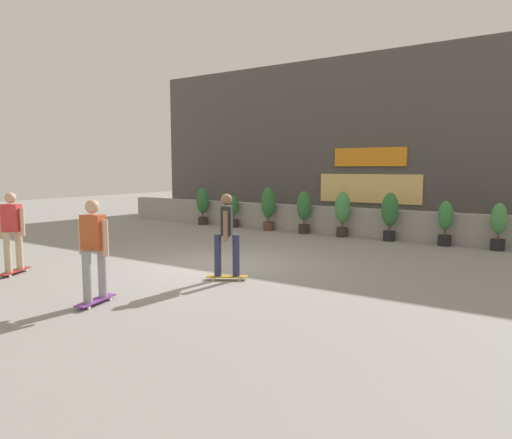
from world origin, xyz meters
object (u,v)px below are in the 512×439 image
Objects in this scene: skater_far_right at (12,229)px; potted_plant_4 at (342,211)px; skater_by_wall_left at (94,247)px; potted_plant_5 at (390,213)px; potted_plant_0 at (203,204)px; potted_plant_3 at (304,209)px; potted_plant_7 at (499,224)px; potted_plant_6 at (445,221)px; skater_foreground at (227,232)px; potted_plant_2 at (268,206)px; potted_plant_1 at (234,211)px.

potted_plant_4 is at bearing 66.97° from skater_far_right.
potted_plant_5 is at bearing 77.59° from skater_by_wall_left.
potted_plant_0 is 0.99× the size of potted_plant_3.
potted_plant_7 is at bearing 0.00° from potted_plant_4.
potted_plant_6 is 9.70m from skater_by_wall_left.
potted_plant_7 is 11.78m from skater_far_right.
skater_foreground is (0.79, 2.47, 0.00)m from skater_by_wall_left.
potted_plant_3 is (1.40, 0.00, -0.06)m from potted_plant_2.
skater_foreground is at bearing -100.30° from potted_plant_5.
potted_plant_4 is 9.32m from skater_far_right.
potted_plant_5 is at bearing 0.00° from potted_plant_0.
potted_plant_5 is 6.65m from skater_foreground.
potted_plant_3 is 5.79m from potted_plant_7.
potted_plant_6 is at bearing 180.00° from potted_plant_7.
potted_plant_5 reaches higher than potted_plant_6.
potted_plant_2 is 8.62m from skater_far_right.
potted_plant_3 is at bearing 180.00° from potted_plant_4.
skater_by_wall_left is at bearing -118.48° from potted_plant_7.
potted_plant_2 is at bearing 180.00° from potted_plant_5.
skater_far_right is (-8.07, -8.58, 0.24)m from potted_plant_7.
potted_plant_4 is 0.85× the size of skater_by_wall_left.
potted_plant_0 is 0.83× the size of skater_by_wall_left.
potted_plant_1 is at bearing 125.11° from skater_foreground.
potted_plant_0 is 1.49m from potted_plant_1.
potted_plant_2 is at bearing 180.00° from potted_plant_3.
potted_plant_5 is 2.91m from potted_plant_7.
potted_plant_5 is 1.15× the size of potted_plant_6.
potted_plant_1 is at bearing 180.00° from potted_plant_5.
potted_plant_1 is 2.91m from potted_plant_3.
potted_plant_1 is 0.93× the size of potted_plant_7.
potted_plant_3 is at bearing 0.00° from potted_plant_1.
skater_foreground reaches higher than potted_plant_4.
potted_plant_2 is at bearing 180.00° from potted_plant_7.
potted_plant_2 is 5.86m from potted_plant_6.
potted_plant_7 is (1.33, 0.00, -0.00)m from potted_plant_6.
potted_plant_4 is at bearing 92.83° from skater_foreground.
potted_plant_6 is 7.11m from skater_foreground.
potted_plant_2 is 1.06× the size of potted_plant_3.
skater_foreground is at bearing -54.89° from potted_plant_1.
potted_plant_1 is 4.28m from potted_plant_4.
potted_plant_5 is at bearing 180.00° from potted_plant_7.
potted_plant_3 is at bearing 180.00° from potted_plant_6.
potted_plant_7 is at bearing 0.00° from potted_plant_3.
skater_by_wall_left and skater_far_right have the same top height.
potted_plant_0 is at bearing 180.00° from potted_plant_7.
potted_plant_0 is 8.93m from skater_foreground.
potted_plant_5 is (2.88, 0.00, 0.03)m from potted_plant_3.
skater_far_right reaches higher than potted_plant_5.
potted_plant_2 is (1.51, 0.00, 0.26)m from potted_plant_1.
potted_plant_3 is 0.97× the size of potted_plant_5.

